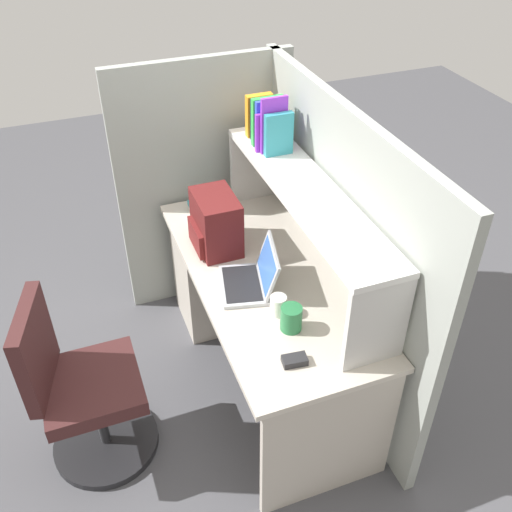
{
  "coord_description": "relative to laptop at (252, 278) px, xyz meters",
  "views": [
    {
      "loc": [
        2.09,
        -0.83,
        2.54
      ],
      "look_at": [
        0.0,
        -0.05,
        0.85
      ],
      "focal_mm": 40.62,
      "sensor_mm": 36.0,
      "label": 1
    }
  ],
  "objects": [
    {
      "name": "ground_plane",
      "position": [
        -0.07,
        0.1,
        -0.78
      ],
      "size": [
        8.0,
        8.0,
        0.0
      ],
      "primitive_type": "plane",
      "color": "#4C4C51"
    },
    {
      "name": "desk",
      "position": [
        -0.46,
        0.1,
        -0.38
      ],
      "size": [
        1.6,
        0.7,
        0.73
      ],
      "color": "beige",
      "rests_on": "ground_plane"
    },
    {
      "name": "cubicle_partition_rear",
      "position": [
        -0.07,
        0.48,
        -0.01
      ],
      "size": [
        1.84,
        0.05,
        1.55
      ],
      "primitive_type": "cube",
      "color": "#939991",
      "rests_on": "ground_plane"
    },
    {
      "name": "cubicle_partition_left",
      "position": [
        -0.92,
        0.05,
        -0.01
      ],
      "size": [
        0.05,
        1.06,
        1.55
      ],
      "primitive_type": "cube",
      "color": "#939991",
      "rests_on": "ground_plane"
    },
    {
      "name": "overhead_hutch",
      "position": [
        -0.07,
        0.3,
        0.3
      ],
      "size": [
        1.44,
        0.28,
        0.45
      ],
      "color": "beige",
      "rests_on": "desk"
    },
    {
      "name": "reference_books_on_shelf",
      "position": [
        -0.55,
        0.29,
        0.52
      ],
      "size": [
        0.29,
        0.19,
        0.29
      ],
      "color": "orange",
      "rests_on": "overhead_hutch"
    },
    {
      "name": "laptop",
      "position": [
        0.0,
        0.0,
        0.0
      ],
      "size": [
        0.36,
        0.32,
        0.22
      ],
      "color": "#B7BABF",
      "rests_on": "desk"
    },
    {
      "name": "backpack",
      "position": [
        -0.37,
        -0.07,
        0.1
      ],
      "size": [
        0.3,
        0.23,
        0.3
      ],
      "color": "#591919",
      "rests_on": "desk"
    },
    {
      "name": "computer_mouse",
      "position": [
        0.53,
        -0.01,
        -0.03
      ],
      "size": [
        0.07,
        0.11,
        0.03
      ],
      "primitive_type": "cube",
      "rotation": [
        0.0,
        0.0,
        -0.12
      ],
      "color": "#262628",
      "rests_on": "desk"
    },
    {
      "name": "paper_cup",
      "position": [
        0.22,
        0.04,
        -0.0
      ],
      "size": [
        0.08,
        0.08,
        0.1
      ],
      "primitive_type": "cylinder",
      "color": "white",
      "rests_on": "desk"
    },
    {
      "name": "snack_canister",
      "position": [
        0.33,
        0.06,
        0.01
      ],
      "size": [
        0.1,
        0.1,
        0.12
      ],
      "primitive_type": "cylinder",
      "color": "#26723F",
      "rests_on": "desk"
    },
    {
      "name": "desk_book_stack",
      "position": [
        -0.69,
        -0.02,
        -0.02
      ],
      "size": [
        0.2,
        0.17,
        0.05
      ],
      "color": "white",
      "rests_on": "desk"
    },
    {
      "name": "office_chair",
      "position": [
        0.08,
        -0.88,
        -0.39
      ],
      "size": [
        0.52,
        0.53,
        0.93
      ],
      "rotation": [
        0.0,
        0.0,
        2.88
      ],
      "color": "black",
      "rests_on": "ground_plane"
    }
  ]
}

